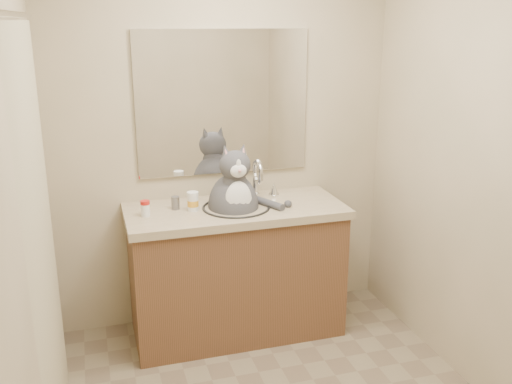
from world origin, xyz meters
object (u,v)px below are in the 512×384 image
Objects in this scene: cat at (234,202)px; grey_canister at (175,203)px; pill_bottle_orange at (193,202)px; pill_bottle_redcap at (145,208)px.

grey_canister is at bearing 167.27° from cat.
pill_bottle_orange is 0.11m from grey_canister.
cat is 6.52× the size of pill_bottle_redcap.
pill_bottle_redcap is 0.81× the size of pill_bottle_orange.
pill_bottle_orange is at bearing 4.19° from pill_bottle_redcap.
pill_bottle_redcap is 0.29m from pill_bottle_orange.
pill_bottle_orange reaches higher than pill_bottle_redcap.
pill_bottle_redcap is 1.18× the size of grey_canister.
grey_canister is at bearing 149.91° from pill_bottle_orange.
pill_bottle_redcap is 0.20m from grey_canister.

